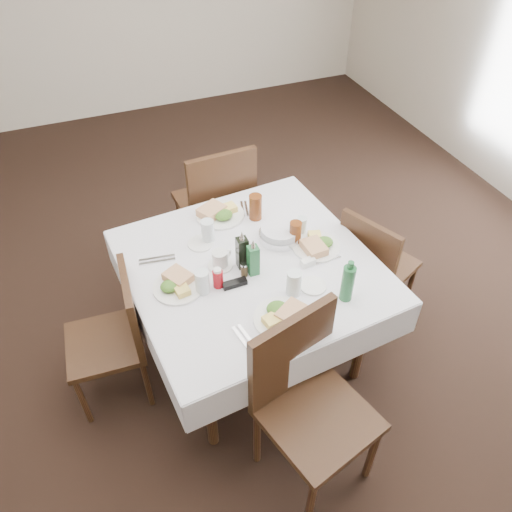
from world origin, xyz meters
The scene contains 33 objects.
ground_plane centered at (0.00, 0.00, 0.00)m, with size 7.00×7.00×0.00m, color black.
room_shell centered at (0.00, 0.00, 1.71)m, with size 6.04×7.04×2.80m.
dining_table centered at (0.20, -0.24, 0.68)m, with size 1.45×1.45×0.76m.
chair_north centered at (0.29, 0.63, 0.58)m, with size 0.51×0.51×1.02m.
chair_south centered at (0.18, -1.00, 0.58)m, with size 0.59×0.59×1.02m.
chair_east centered at (1.03, -0.25, 0.50)m, with size 0.54×0.54×0.87m.
chair_west centered at (-0.59, -0.22, 0.50)m, with size 0.44×0.44×0.88m.
meal_north centered at (0.17, 0.24, 0.79)m, with size 0.30×0.30×0.07m.
meal_south centered at (0.21, -0.67, 0.79)m, with size 0.29×0.29×0.06m.
meal_east centered at (0.60, -0.26, 0.79)m, with size 0.28×0.28×0.06m.
meal_west centered at (-0.23, -0.26, 0.79)m, with size 0.27×0.27×0.06m.
side_plate_a centered at (-0.01, 0.03, 0.77)m, with size 0.15×0.15×0.01m.
side_plate_b centered at (0.45, -0.53, 0.77)m, with size 0.14×0.14×0.01m.
water_n centered at (0.04, 0.04, 0.83)m, with size 0.08×0.08×0.14m.
water_s centered at (0.33, -0.53, 0.83)m, with size 0.08×0.08×0.15m.
water_e centered at (0.58, -0.10, 0.82)m, with size 0.06×0.06×0.11m.
water_w centered at (-0.11, -0.34, 0.83)m, with size 0.07×0.07×0.14m.
iced_tea_a centered at (0.38, 0.14, 0.84)m, with size 0.08×0.08×0.17m.
iced_tea_b centered at (0.51, -0.17, 0.84)m, with size 0.07×0.07×0.15m.
bread_basket centered at (0.44, -0.10, 0.80)m, with size 0.25×0.25×0.08m.
oil_cruet_dark centered at (0.15, -0.24, 0.87)m, with size 0.06×0.06×0.25m.
oil_cruet_green centered at (0.19, -0.31, 0.86)m, with size 0.06×0.06×0.23m.
ketchup_bottle centered at (-0.02, -0.33, 0.82)m, with size 0.06×0.06×0.12m.
salt_shaker centered at (0.19, -0.28, 0.80)m, with size 0.04×0.04×0.08m.
pepper_shaker centered at (0.14, -0.31, 0.80)m, with size 0.04×0.04×0.08m.
coffee_mug centered at (0.04, -0.19, 0.81)m, with size 0.15×0.14×0.10m.
sunglasses centered at (0.06, -0.36, 0.78)m, with size 0.13×0.04×0.03m.
green_bottle centered at (0.56, -0.66, 0.87)m, with size 0.07×0.07×0.25m.
sugar_caddy centered at (0.49, -0.36, 0.78)m, with size 0.09×0.05×0.04m.
cutlery_n centered at (0.35, 0.25, 0.77)m, with size 0.08×0.17×0.01m.
cutlery_s centered at (-0.02, -0.73, 0.77)m, with size 0.08×0.20×0.01m.
cutlery_e centered at (0.62, -0.37, 0.77)m, with size 0.16×0.04×0.01m.
cutlery_w centered at (-0.28, -0.02, 0.77)m, with size 0.21×0.08×0.01m.
Camera 1 is at (-0.52, -2.14, 2.67)m, focal length 35.00 mm.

